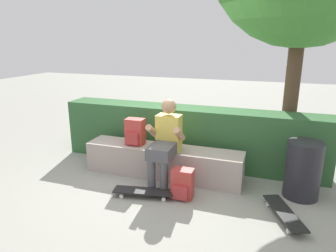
% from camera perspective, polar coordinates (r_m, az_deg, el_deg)
% --- Properties ---
extents(ground_plane, '(24.00, 24.00, 0.00)m').
position_cam_1_polar(ground_plane, '(4.47, -2.27, -10.81)').
color(ground_plane, gray).
extents(bench_main, '(2.38, 0.46, 0.46)m').
position_cam_1_polar(bench_main, '(4.63, -0.94, -6.68)').
color(bench_main, '#A4958C').
rests_on(bench_main, ground).
extents(person_skater, '(0.49, 0.62, 1.21)m').
position_cam_1_polar(person_skater, '(4.25, -0.47, -2.62)').
color(person_skater, gold).
rests_on(person_skater, ground).
extents(skateboard_near_person, '(0.82, 0.35, 0.09)m').
position_cam_1_polar(skateboard_near_person, '(4.12, -4.60, -12.12)').
color(skateboard_near_person, black).
rests_on(skateboard_near_person, ground).
extents(skateboard_beside_bench, '(0.50, 0.81, 0.09)m').
position_cam_1_polar(skateboard_beside_bench, '(3.91, 20.96, -14.93)').
color(skateboard_beside_bench, black).
rests_on(skateboard_beside_bench, ground).
extents(backpack_on_bench, '(0.28, 0.23, 0.40)m').
position_cam_1_polar(backpack_on_bench, '(4.64, -6.21, -1.14)').
color(backpack_on_bench, '#B23833').
rests_on(backpack_on_bench, bench_main).
extents(backpack_on_ground, '(0.28, 0.23, 0.40)m').
position_cam_1_polar(backpack_on_ground, '(4.04, 2.69, -10.83)').
color(backpack_on_ground, '#B23833').
rests_on(backpack_on_ground, ground).
extents(hedge_row, '(4.32, 0.50, 0.94)m').
position_cam_1_polar(hedge_row, '(5.06, 3.94, -1.80)').
color(hedge_row, '#2E5A30').
rests_on(hedge_row, ground).
extents(trash_bin, '(0.45, 0.45, 0.76)m').
position_cam_1_polar(trash_bin, '(4.35, 23.98, -7.51)').
color(trash_bin, '#232328').
rests_on(trash_bin, ground).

